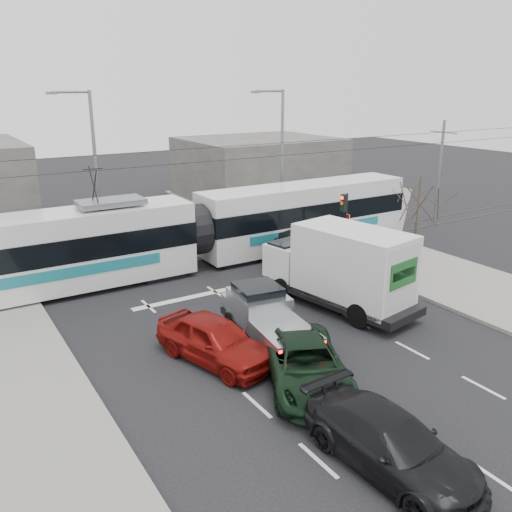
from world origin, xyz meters
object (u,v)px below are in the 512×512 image
tram (194,231)px  silver_pickup (266,316)px  red_car (215,340)px  navy_pickup (309,254)px  street_lamp_near (280,152)px  bare_tree (418,204)px  box_truck (341,268)px  green_car (306,365)px  traffic_signal (345,212)px  street_lamp_far (92,162)px  dark_car (390,443)px

tram → silver_pickup: 9.43m
tram → red_car: size_ratio=5.77×
navy_pickup → red_car: bearing=-163.5°
tram → street_lamp_near: bearing=27.0°
bare_tree → tram: bearing=139.5°
box_truck → bare_tree: bearing=-0.6°
box_truck → tram: bearing=100.4°
green_car → navy_pickup: bearing=77.3°
traffic_signal → silver_pickup: 10.86m
bare_tree → street_lamp_far: size_ratio=0.56×
dark_car → navy_pickup: bearing=57.5°
navy_pickup → green_car: navy_pickup is taller
street_lamp_near → silver_pickup: 17.13m
bare_tree → red_car: 12.96m
tram → silver_pickup: tram is taller
tram → box_truck: (3.04, -8.19, -0.21)m
street_lamp_near → silver_pickup: street_lamp_near is taller
street_lamp_far → tram: 7.68m
street_lamp_far → navy_pickup: street_lamp_far is taller
traffic_signal → tram: 8.13m
tram → dark_car: size_ratio=5.39×
traffic_signal → street_lamp_near: size_ratio=0.40×
street_lamp_far → traffic_signal: bearing=-41.7°
silver_pickup → red_car: (-2.36, -0.41, -0.18)m
green_car → box_truck: bearing=65.5°
traffic_signal → street_lamp_near: street_lamp_near is taller
dark_car → silver_pickup: bearing=77.6°
tram → red_car: (-3.85, -9.67, -1.18)m
traffic_signal → green_car: 13.49m
silver_pickup → red_car: size_ratio=1.19×
box_truck → traffic_signal: bearing=38.4°
street_lamp_near → dark_car: 24.24m
street_lamp_near → tram: size_ratio=0.33×
green_car → dark_car: dark_car is taller
street_lamp_far → dark_car: (0.53, -23.16, -4.37)m
navy_pickup → dark_car: 14.87m
silver_pickup → dark_car: size_ratio=1.11×
navy_pickup → silver_pickup: bearing=-156.4°
bare_tree → red_car: size_ratio=1.05×
street_lamp_near → navy_pickup: bearing=-114.4°
traffic_signal → street_lamp_far: (-10.66, 9.50, 2.37)m
street_lamp_near → traffic_signal: bearing=-96.4°
street_lamp_near → green_car: bearing=-121.6°
green_car → red_car: 3.42m
traffic_signal → street_lamp_far: size_ratio=0.40×
street_lamp_far → tram: bearing=-62.4°
silver_pickup → box_truck: 4.72m
green_car → red_car: bearing=145.2°
traffic_signal → green_car: traffic_signal is taller
green_car → dark_car: 4.37m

